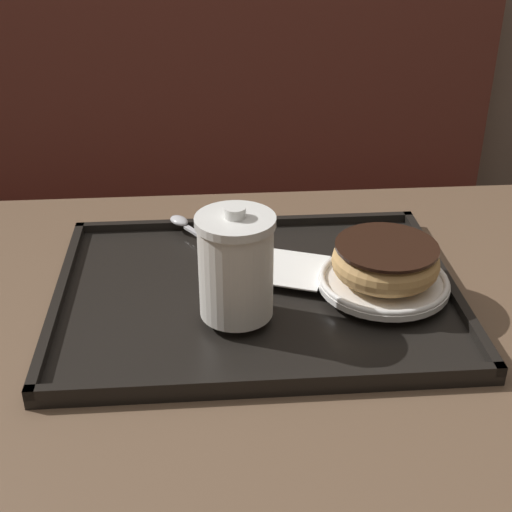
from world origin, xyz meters
name	(u,v)px	position (x,y,z in m)	size (l,w,h in m)	color
booth_bench	(210,263)	(-0.04, 0.87, 0.32)	(1.46, 0.44, 1.00)	brown
cafe_table	(248,405)	(0.00, 0.00, 0.58)	(0.98, 0.71, 0.74)	brown
serving_tray	(256,294)	(0.01, 0.02, 0.75)	(0.51, 0.39, 0.02)	black
napkin_paper	(283,268)	(0.05, 0.05, 0.77)	(0.14, 0.13, 0.00)	white
coffee_cup_front	(236,266)	(-0.02, -0.05, 0.83)	(0.09, 0.09, 0.14)	white
plate_with_chocolate_donut	(384,282)	(0.17, 0.00, 0.77)	(0.17, 0.17, 0.01)	white
donut_chocolate_glazed	(386,262)	(0.17, 0.00, 0.80)	(0.14, 0.14, 0.04)	tan
spoon	(187,226)	(-0.08, 0.18, 0.77)	(0.09, 0.13, 0.01)	silver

